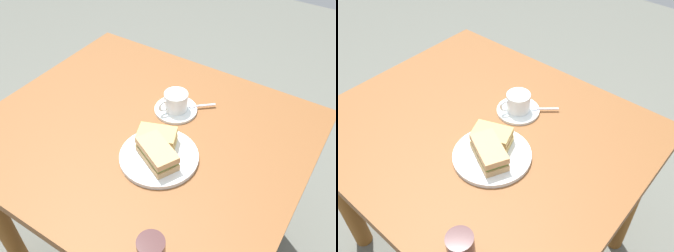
{
  "view_description": "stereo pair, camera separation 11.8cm",
  "coord_description": "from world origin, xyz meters",
  "views": [
    {
      "loc": [
        0.54,
        -0.69,
        1.56
      ],
      "look_at": [
        0.08,
        0.04,
        0.76
      ],
      "focal_mm": 38.82,
      "sensor_mm": 36.0,
      "label": 1
    },
    {
      "loc": [
        0.64,
        -0.62,
        1.56
      ],
      "look_at": [
        0.08,
        0.04,
        0.76
      ],
      "focal_mm": 38.82,
      "sensor_mm": 36.0,
      "label": 2
    }
  ],
  "objects": [
    {
      "name": "coffee_cup",
      "position": [
        0.04,
        0.14,
        0.77
      ],
      "size": [
        0.08,
        0.11,
        0.07
      ],
      "color": "white",
      "rests_on": "coffee_saucer"
    },
    {
      "name": "sandwich_front",
      "position": [
        0.12,
        -0.09,
        0.77
      ],
      "size": [
        0.16,
        0.13,
        0.05
      ],
      "color": "tan",
      "rests_on": "sandwich_plate"
    },
    {
      "name": "sandwich_plate",
      "position": [
        0.11,
        -0.07,
        0.74
      ],
      "size": [
        0.24,
        0.24,
        0.01
      ],
      "primitive_type": "cylinder",
      "color": "white",
      "rests_on": "dining_table"
    },
    {
      "name": "ground_plane",
      "position": [
        0.0,
        0.0,
        0.0
      ],
      "size": [
        6.0,
        6.0,
        0.0
      ],
      "primitive_type": "plane",
      "color": "#5D5F56"
    },
    {
      "name": "spoon",
      "position": [
        0.1,
        0.2,
        0.74
      ],
      "size": [
        0.08,
        0.07,
        0.01
      ],
      "color": "silver",
      "rests_on": "coffee_saucer"
    },
    {
      "name": "dining_table",
      "position": [
        0.0,
        0.0,
        0.6
      ],
      "size": [
        1.06,
        0.91,
        0.73
      ],
      "color": "brown",
      "rests_on": "ground_plane"
    },
    {
      "name": "coffee_saucer",
      "position": [
        0.04,
        0.15,
        0.73
      ],
      "size": [
        0.15,
        0.15,
        0.01
      ],
      "primitive_type": "cylinder",
      "color": "white",
      "rests_on": "dining_table"
    },
    {
      "name": "sandwich_back",
      "position": [
        0.08,
        -0.04,
        0.77
      ],
      "size": [
        0.14,
        0.11,
        0.05
      ],
      "color": "tan",
      "rests_on": "sandwich_plate"
    }
  ]
}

